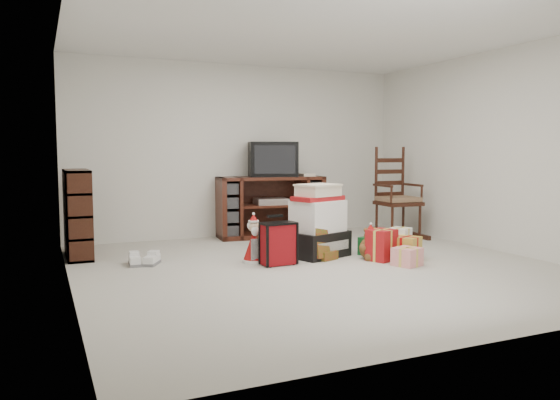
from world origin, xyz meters
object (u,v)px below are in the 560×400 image
Objects in this scene: tv_stand at (270,207)px; crt_television at (273,159)px; santa_figurine at (304,232)px; red_suitcase at (278,243)px; gift_cluster at (391,247)px; rocking_chair at (395,205)px; bookshelf at (78,215)px; gift_pile at (318,226)px; sneaker_pair at (143,260)px; mrs_claus_figurine at (254,244)px; teddy_bear at (370,245)px.

tv_stand is 2.01× the size of crt_television.
crt_television is at bearing 87.05° from santa_figurine.
red_suitcase is 1.35m from gift_cluster.
rocking_chair is at bearing -7.98° from crt_television.
bookshelf is 0.76× the size of rocking_chair.
tv_stand is at bearing 11.08° from bookshelf.
red_suitcase is at bearing -176.06° from gift_pile.
bookshelf is 2.42m from red_suitcase.
red_suitcase is 1.46× the size of sneaker_pair.
rocking_chair reaches higher than tv_stand.
bookshelf reaches higher than mrs_claus_figurine.
crt_television is at bearing 10.89° from bookshelf.
crt_television reaches higher than mrs_claus_figurine.
gift_pile is 1.07× the size of crt_television.
rocking_chair is 2.49× the size of mrs_claus_figurine.
gift_cluster is at bearing -22.75° from teddy_bear.
sneaker_pair is (-1.98, 0.34, -0.32)m from gift_pile.
sneaker_pair is at bearing 162.77° from mrs_claus_figurine.
gift_cluster is at bearing -124.55° from rocking_chair.
bookshelf is 1.23× the size of gift_pile.
tv_stand reaches higher than gift_cluster.
crt_television is (-1.64, 0.72, 0.66)m from rocking_chair.
mrs_claus_figurine is (-0.90, -1.65, -0.23)m from tv_stand.
mrs_claus_figurine is (1.78, -1.13, -0.29)m from bookshelf.
rocking_chair reaches higher than santa_figurine.
gift_cluster is (0.62, -2.11, -0.30)m from tv_stand.
santa_figurine reaches higher than sneaker_pair.
rocking_chair is 1.99m from gift_pile.
tv_stand is 1.18m from santa_figurine.
gift_pile is (2.60, -1.11, -0.13)m from bookshelf.
rocking_chair is (1.68, -0.72, 0.02)m from tv_stand.
santa_figurine is 1.09× the size of mrs_claus_figurine.
red_suitcase is 1.52× the size of teddy_bear.
bookshelf is at bearing 147.54° from mrs_claus_figurine.
red_suitcase reaches higher than teddy_bear.
crt_television is at bearing 66.76° from gift_pile.
bookshelf reaches higher than teddy_bear.
bookshelf is 1.08m from sneaker_pair.
gift_pile is at bearing 145.83° from gift_cluster.
rocking_chair is 2.76m from mrs_claus_figurine.
red_suitcase is at bearing -51.55° from mrs_claus_figurine.
santa_figurine is 1.15m from gift_cluster.
santa_figurine is 0.67× the size of gift_cluster.
rocking_chair is 1.78m from gift_cluster.
gift_pile is at bearing 141.37° from teddy_bear.
bookshelf is 1.87× the size of red_suitcase.
gift_cluster is 2.40m from crt_television.
rocking_chair is 1.91m from crt_television.
bookshelf is 1.72× the size of santa_figurine.
rocking_chair is at bearing 8.36° from gift_pile.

